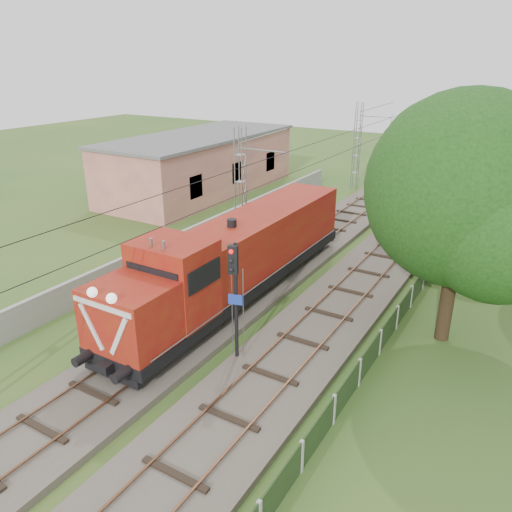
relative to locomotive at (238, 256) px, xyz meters
The scene contains 12 objects.
ground 7.37m from the locomotive, 90.00° to the right, with size 140.00×140.00×0.00m, color #2D5720.
track_main 2.18m from the locomotive, 90.00° to the left, with size 4.20×70.00×0.45m.
track_side 14.11m from the locomotive, 68.99° to the left, with size 4.20×80.00×0.45m.
catenary 6.06m from the locomotive, 120.44° to the left, with size 3.31×70.00×8.00m.
boundary_wall 8.37m from the locomotive, 142.34° to the left, with size 0.25×40.00×1.50m, color #9E9E99.
station_building 22.68m from the locomotive, 131.39° to the left, with size 8.40×20.40×5.22m.
fence 9.11m from the locomotive, 26.47° to the right, with size 0.12×32.00×1.20m.
locomotive is the anchor object (origin of this frame).
coach_rake 68.71m from the locomotive, 85.83° to the left, with size 3.04×113.60×3.51m.
signal_post 6.12m from the locomotive, 58.43° to the right, with size 0.57×0.45×5.26m.
tree_a 11.07m from the locomotive, ahead, with size 8.32×7.92×10.78m.
tree_c 18.44m from the locomotive, 58.39° to the left, with size 6.83×6.51×8.86m.
Camera 1 is at (12.79, -12.69, 11.75)m, focal length 35.00 mm.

